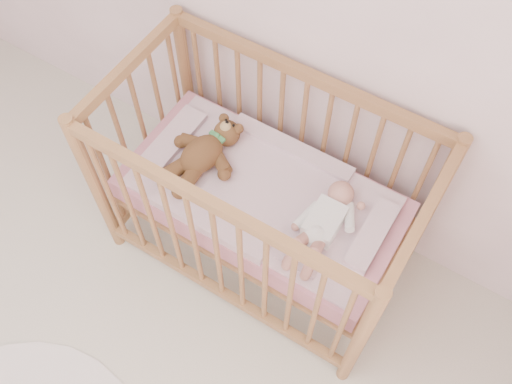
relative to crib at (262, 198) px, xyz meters
The scene contains 5 objects.
crib is the anchor object (origin of this frame).
mattress 0.01m from the crib, ahead, with size 1.22×0.62×0.13m, color pink.
blanket 0.06m from the crib, ahead, with size 1.10×0.58×0.06m, color #E39CB5, non-canonical shape.
baby 0.34m from the crib, ahead, with size 0.24×0.50×0.12m, color white, non-canonical shape.
teddy_bear 0.33m from the crib, behind, with size 0.34×0.48×0.13m, color brown, non-canonical shape.
Camera 1 is at (1.05, 0.48, 2.66)m, focal length 40.00 mm.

